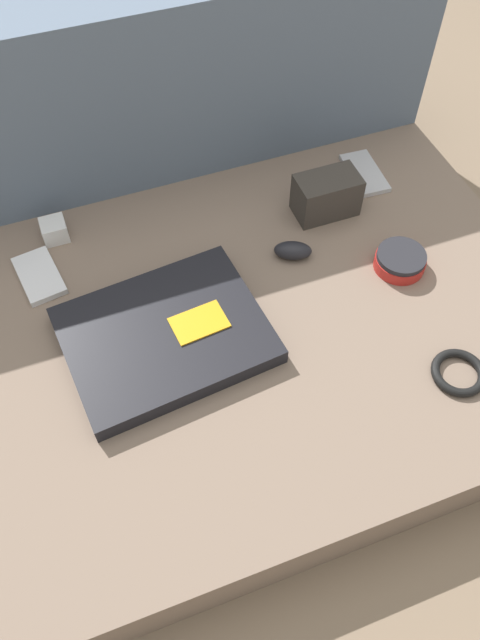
{
  "coord_description": "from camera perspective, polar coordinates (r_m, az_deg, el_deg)",
  "views": [
    {
      "loc": [
        -0.21,
        -0.57,
        0.98
      ],
      "look_at": [
        0.0,
        0.0,
        0.13
      ],
      "focal_mm": 35.0,
      "sensor_mm": 36.0,
      "label": 1
    }
  ],
  "objects": [
    {
      "name": "ground_plane",
      "position": [
        1.15,
        0.0,
        -3.63
      ],
      "size": [
        8.0,
        8.0,
        0.0
      ],
      "primitive_type": "plane",
      "color": "#7A6651"
    },
    {
      "name": "couch_seat",
      "position": [
        1.11,
        0.0,
        -2.19
      ],
      "size": [
        1.12,
        0.77,
        0.11
      ],
      "color": "#7A6656",
      "rests_on": "ground_plane"
    },
    {
      "name": "couch_backrest",
      "position": [
        1.31,
        -7.86,
        19.17
      ],
      "size": [
        1.12,
        0.2,
        0.46
      ],
      "color": "slate",
      "rests_on": "ground_plane"
    },
    {
      "name": "laptop",
      "position": [
        1.04,
        -6.84,
        -1.38
      ],
      "size": [
        0.35,
        0.29,
        0.03
      ],
      "rotation": [
        0.0,
        0.0,
        0.1
      ],
      "color": "black",
      "rests_on": "couch_seat"
    },
    {
      "name": "computer_mouse",
      "position": [
        1.15,
        4.85,
        6.35
      ],
      "size": [
        0.08,
        0.06,
        0.03
      ],
      "rotation": [
        0.0,
        0.0,
        -0.42
      ],
      "color": "black",
      "rests_on": "couch_seat"
    },
    {
      "name": "speaker_puck",
      "position": [
        1.17,
        14.44,
        5.28
      ],
      "size": [
        0.09,
        0.09,
        0.03
      ],
      "color": "red",
      "rests_on": "couch_seat"
    },
    {
      "name": "phone_silver",
      "position": [
        1.18,
        -17.89,
        3.87
      ],
      "size": [
        0.08,
        0.13,
        0.01
      ],
      "rotation": [
        0.0,
        0.0,
        0.15
      ],
      "color": "silver",
      "rests_on": "couch_seat"
    },
    {
      "name": "phone_black",
      "position": [
        1.34,
        11.32,
        13.04
      ],
      "size": [
        0.07,
        0.13,
        0.01
      ],
      "rotation": [
        0.0,
        0.0,
        -0.06
      ],
      "color": "#B7B7BC",
      "rests_on": "couch_seat"
    },
    {
      "name": "camera_pouch",
      "position": [
        1.23,
        7.91,
        11.25
      ],
      "size": [
        0.12,
        0.07,
        0.08
      ],
      "color": "#38332D",
      "rests_on": "couch_seat"
    },
    {
      "name": "charger_brick",
      "position": [
        1.23,
        -16.61,
        7.88
      ],
      "size": [
        0.05,
        0.05,
        0.04
      ],
      "color": "silver",
      "rests_on": "couch_seat"
    },
    {
      "name": "cable_coil",
      "position": [
        1.06,
        19.36,
        -4.56
      ],
      "size": [
        0.09,
        0.09,
        0.01
      ],
      "color": "black",
      "rests_on": "couch_seat"
    }
  ]
}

